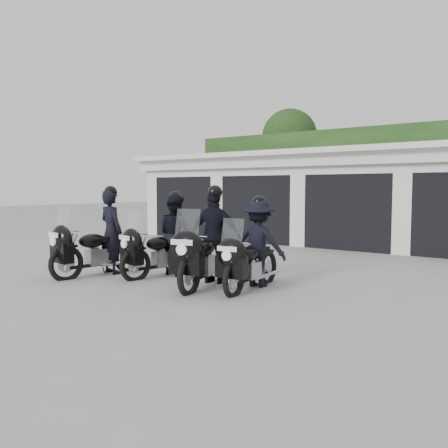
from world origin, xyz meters
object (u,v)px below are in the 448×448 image
Objects in this scene: police_bike_a at (99,239)px; police_bike_b at (168,239)px; police_bike_d at (255,248)px; police_bike_c at (211,242)px.

police_bike_b is at bearing 43.74° from police_bike_a.
police_bike_a is 1.11× the size of police_bike_d.
police_bike_b reaches higher than police_bike_d.
police_bike_a is at bearing -133.18° from police_bike_b.
police_bike_c is 1.10× the size of police_bike_d.
police_bike_a is 2.54m from police_bike_c.
police_bike_c is (2.47, 0.59, 0.05)m from police_bike_a.
police_bike_d is (2.10, 0.02, -0.02)m from police_bike_b.
police_bike_c is at bearing -168.19° from police_bike_d.
police_bike_a is 1.00× the size of police_bike_c.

